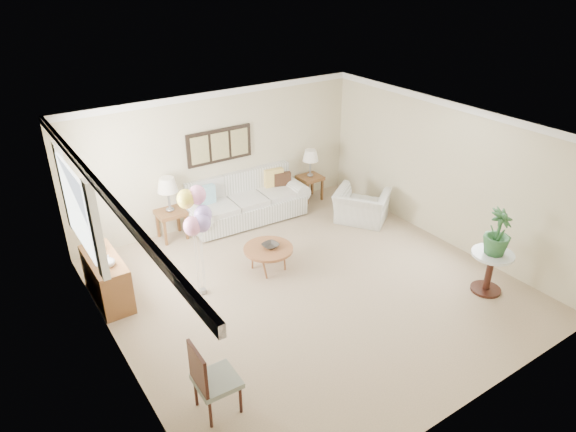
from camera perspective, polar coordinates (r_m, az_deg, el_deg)
The scene contains 18 objects.
ground_plane at distance 8.37m, azimuth 2.42°, elevation -7.94°, with size 6.00×6.00×0.00m, color tan.
room_shell at distance 7.57m, azimuth 1.57°, elevation 2.26°, with size 6.04×6.04×2.60m.
wall_art_triptych at distance 9.95m, azimuth -7.61°, elevation 7.75°, with size 1.35×0.06×0.65m.
sofa at distance 10.33m, azimuth -4.79°, elevation 1.56°, with size 2.58×1.04×0.94m.
end_table_left at distance 9.77m, azimuth -12.90°, elevation 0.07°, with size 0.52×0.47×0.57m.
end_table_right at distance 11.13m, azimuth 2.46°, elevation 4.02°, with size 0.49×0.45×0.54m.
lamp_left at distance 9.52m, azimuth -13.26°, elevation 3.27°, with size 0.38×0.38×0.66m.
lamp_right at distance 10.93m, azimuth 2.52°, elevation 6.64°, with size 0.34×0.34×0.60m.
coffee_table at distance 8.62m, azimuth -2.21°, elevation -3.74°, with size 0.84×0.84×0.42m.
decor_bowl at distance 8.59m, azimuth -1.95°, elevation -3.31°, with size 0.27×0.27×0.07m, color #2B2723.
armchair at distance 10.32m, azimuth 8.14°, elevation 1.08°, with size 1.00×0.88×0.65m, color white.
side_table at distance 8.61m, azimuth 21.64°, elevation -4.83°, with size 0.64×0.64×0.70m.
potted_plant at distance 8.36m, azimuth 22.31°, elevation -1.71°, with size 0.41×0.41×0.73m, color #28552F.
accent_chair at distance 6.16m, azimuth -8.60°, elevation -17.40°, with size 0.49×0.49×0.99m.
credenza at distance 8.38m, azimuth -19.48°, elevation -6.59°, with size 0.46×1.20×0.74m.
vase_white at distance 7.92m, azimuth -19.29°, elevation -4.70°, with size 0.18×0.18×0.18m, color silver.
vase_sage at distance 8.39m, azimuth -20.37°, elevation -2.95°, with size 0.20×0.20×0.20m, color silver.
balloon_cluster at distance 7.63m, azimuth -10.17°, elevation 0.43°, with size 0.47×0.50×1.80m.
Camera 1 is at (-4.12, -5.49, 4.80)m, focal length 32.00 mm.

